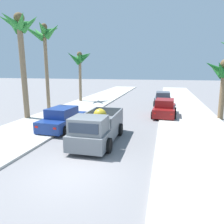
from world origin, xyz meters
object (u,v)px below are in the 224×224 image
at_px(pickup_truck, 97,129).
at_px(palm_tree_left_fore, 43,40).
at_px(car_left_near, 163,99).
at_px(palm_tree_right_fore, 21,36).
at_px(palm_tree_left_back, 79,60).
at_px(car_right_near, 63,119).
at_px(car_left_mid, 164,108).

bearing_deg(pickup_truck, palm_tree_left_fore, 135.90).
distance_m(pickup_truck, car_left_near, 14.59).
distance_m(palm_tree_right_fore, palm_tree_left_back, 10.38).
bearing_deg(pickup_truck, car_left_near, 76.43).
distance_m(car_left_near, palm_tree_left_fore, 14.26).
bearing_deg(car_right_near, palm_tree_right_fore, 154.55).
bearing_deg(car_left_near, palm_tree_left_back, 178.79).
bearing_deg(palm_tree_left_fore, car_right_near, -50.44).
bearing_deg(pickup_truck, car_right_near, 146.98).
bearing_deg(car_left_near, car_right_near, -118.66).
bearing_deg(car_left_mid, car_left_near, 92.08).
distance_m(pickup_truck, car_left_mid, 8.77).
bearing_deg(palm_tree_left_back, palm_tree_left_fore, -93.65).
distance_m(car_left_mid, palm_tree_left_back, 13.19).
distance_m(car_right_near, palm_tree_right_fore, 7.66).
bearing_deg(palm_tree_right_fore, pickup_truck, -28.79).
xyz_separation_m(car_right_near, car_left_mid, (6.84, 5.90, 0.00)).
xyz_separation_m(car_left_near, palm_tree_left_back, (-10.38, 0.22, 4.49)).
bearing_deg(car_left_near, palm_tree_right_fore, -137.53).
xyz_separation_m(pickup_truck, car_left_near, (3.42, 14.18, -0.09)).
relative_size(car_left_near, car_left_mid, 0.99).
xyz_separation_m(car_right_near, palm_tree_left_fore, (-4.22, 5.11, 6.07)).
distance_m(car_left_near, palm_tree_right_fore, 16.02).
xyz_separation_m(car_left_near, palm_tree_right_fore, (-10.97, -10.04, 5.96)).
distance_m(car_left_mid, palm_tree_left_fore, 12.65).
distance_m(car_right_near, palm_tree_left_back, 13.65).
xyz_separation_m(pickup_truck, palm_tree_right_fore, (-7.54, 4.15, 5.87)).
bearing_deg(palm_tree_left_fore, car_left_mid, 4.07).
relative_size(car_right_near, palm_tree_left_fore, 0.52).
relative_size(car_left_mid, palm_tree_right_fore, 0.52).
distance_m(pickup_truck, palm_tree_left_back, 16.59).
distance_m(car_left_near, car_left_mid, 6.21).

